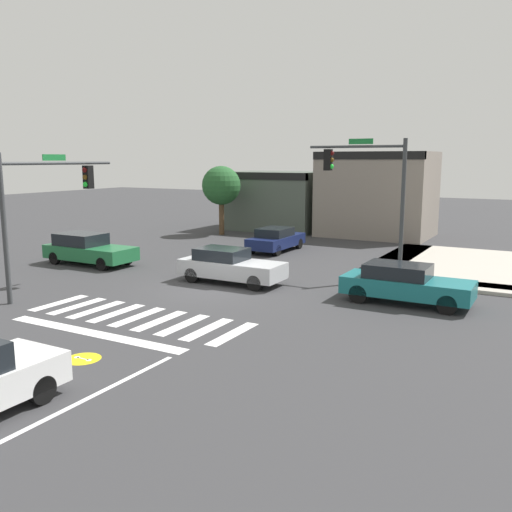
{
  "coord_description": "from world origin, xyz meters",
  "views": [
    {
      "loc": [
        12.05,
        -18.04,
        5.19
      ],
      "look_at": [
        1.42,
        1.08,
        1.32
      ],
      "focal_mm": 38.62,
      "sensor_mm": 36.0,
      "label": 1
    }
  ],
  "objects_px": {
    "traffic_signal_northeast": "(369,182)",
    "traffic_signal_southwest": "(46,196)",
    "car_teal": "(405,283)",
    "car_silver": "(230,266)",
    "roadside_tree": "(221,186)",
    "car_navy": "(276,239)",
    "car_green": "(88,249)"
  },
  "relations": [
    {
      "from": "traffic_signal_southwest",
      "to": "car_navy",
      "type": "bearing_deg",
      "value": -13.64
    },
    {
      "from": "car_green",
      "to": "car_teal",
      "type": "bearing_deg",
      "value": 0.28
    },
    {
      "from": "car_navy",
      "to": "roadside_tree",
      "type": "bearing_deg",
      "value": -124.35
    },
    {
      "from": "roadside_tree",
      "to": "traffic_signal_southwest",
      "type": "bearing_deg",
      "value": -79.28
    },
    {
      "from": "car_silver",
      "to": "traffic_signal_southwest",
      "type": "bearing_deg",
      "value": -136.56
    },
    {
      "from": "traffic_signal_northeast",
      "to": "car_silver",
      "type": "height_order",
      "value": "traffic_signal_northeast"
    },
    {
      "from": "traffic_signal_southwest",
      "to": "roadside_tree",
      "type": "height_order",
      "value": "traffic_signal_southwest"
    },
    {
      "from": "car_green",
      "to": "car_navy",
      "type": "xyz_separation_m",
      "value": [
        6.41,
        8.05,
        -0.08
      ]
    },
    {
      "from": "traffic_signal_northeast",
      "to": "car_green",
      "type": "bearing_deg",
      "value": 17.32
    },
    {
      "from": "traffic_signal_northeast",
      "to": "traffic_signal_southwest",
      "type": "xyz_separation_m",
      "value": [
        -9.79,
        -9.1,
        -0.41
      ]
    },
    {
      "from": "car_teal",
      "to": "car_silver",
      "type": "bearing_deg",
      "value": -178.27
    },
    {
      "from": "car_silver",
      "to": "car_teal",
      "type": "relative_size",
      "value": 0.98
    },
    {
      "from": "traffic_signal_northeast",
      "to": "car_navy",
      "type": "relative_size",
      "value": 1.45
    },
    {
      "from": "traffic_signal_southwest",
      "to": "car_teal",
      "type": "relative_size",
      "value": 1.19
    },
    {
      "from": "car_teal",
      "to": "roadside_tree",
      "type": "height_order",
      "value": "roadside_tree"
    },
    {
      "from": "traffic_signal_northeast",
      "to": "traffic_signal_southwest",
      "type": "bearing_deg",
      "value": 42.9
    },
    {
      "from": "car_green",
      "to": "car_navy",
      "type": "bearing_deg",
      "value": 51.48
    },
    {
      "from": "traffic_signal_southwest",
      "to": "car_navy",
      "type": "distance_m",
      "value": 13.82
    },
    {
      "from": "car_teal",
      "to": "roadside_tree",
      "type": "xyz_separation_m",
      "value": [
        -15.81,
        12.41,
        2.62
      ]
    },
    {
      "from": "traffic_signal_northeast",
      "to": "car_teal",
      "type": "height_order",
      "value": "traffic_signal_northeast"
    },
    {
      "from": "traffic_signal_northeast",
      "to": "car_teal",
      "type": "relative_size",
      "value": 1.32
    },
    {
      "from": "traffic_signal_northeast",
      "to": "roadside_tree",
      "type": "distance_m",
      "value": 15.6
    },
    {
      "from": "roadside_tree",
      "to": "car_navy",
      "type": "bearing_deg",
      "value": -34.35
    },
    {
      "from": "car_green",
      "to": "car_silver",
      "type": "relative_size",
      "value": 1.05
    },
    {
      "from": "car_green",
      "to": "car_navy",
      "type": "relative_size",
      "value": 1.13
    },
    {
      "from": "traffic_signal_southwest",
      "to": "roadside_tree",
      "type": "xyz_separation_m",
      "value": [
        -3.32,
        17.52,
        -0.43
      ]
    },
    {
      "from": "car_silver",
      "to": "roadside_tree",
      "type": "bearing_deg",
      "value": 123.89
    },
    {
      "from": "car_navy",
      "to": "roadside_tree",
      "type": "distance_m",
      "value": 8.3
    },
    {
      "from": "traffic_signal_southwest",
      "to": "car_silver",
      "type": "xyz_separation_m",
      "value": [
        5.17,
        4.89,
        -3.06
      ]
    },
    {
      "from": "roadside_tree",
      "to": "car_green",
      "type": "bearing_deg",
      "value": -89.62
    },
    {
      "from": "car_navy",
      "to": "traffic_signal_southwest",
      "type": "bearing_deg",
      "value": -13.64
    },
    {
      "from": "traffic_signal_southwest",
      "to": "car_teal",
      "type": "distance_m",
      "value": 13.84
    }
  ]
}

